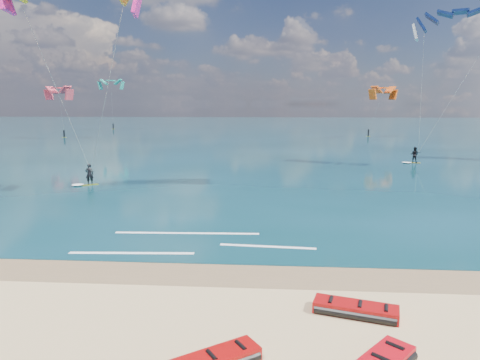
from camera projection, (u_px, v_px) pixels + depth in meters
name	position (u px, v px, depth m)	size (l,w,h in m)	color
ground	(226.00, 157.00, 53.20)	(320.00, 320.00, 0.00)	tan
wet_sand_strip	(129.00, 272.00, 16.86)	(320.00, 2.40, 0.01)	brown
sea	(250.00, 128.00, 116.06)	(320.00, 200.00, 0.04)	#092D32
packed_kite_mid	(355.00, 314.00, 13.45)	(2.80, 1.15, 0.42)	#A10B0C
kitesurfer_main	(80.00, 74.00, 30.48)	(9.52, 7.45, 16.57)	#ADCB17
kitesurfer_far	(439.00, 77.00, 44.50)	(9.99, 6.05, 17.29)	yellow
shoreline_foam	(191.00, 242.00, 20.32)	(11.00, 3.62, 0.01)	white
distant_kites	(173.00, 110.00, 91.60)	(67.38, 31.88, 12.33)	#C73A49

